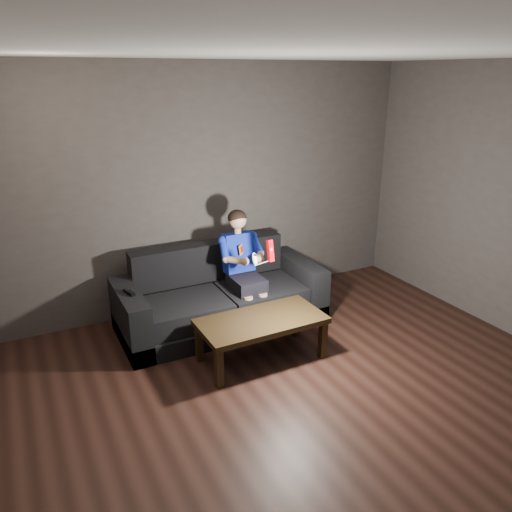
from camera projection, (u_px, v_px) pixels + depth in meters
floor at (328, 422)px, 3.90m from camera, size 5.00×5.00×0.00m
back_wall at (205, 189)px, 5.52m from camera, size 5.00×0.04×2.70m
ceiling at (351, 49)px, 2.96m from camera, size 5.00×5.00×0.02m
sofa at (220, 301)px, 5.34m from camera, size 2.15×0.93×0.83m
child at (243, 259)px, 5.24m from camera, size 0.47×0.58×1.15m
wii_remote_red at (270, 251)px, 4.83m from camera, size 0.06×0.09×0.22m
nunchuk_white at (255, 259)px, 4.78m from camera, size 0.07×0.09×0.14m
wii_remote_black at (129, 292)px, 4.75m from camera, size 0.08×0.17×0.03m
coffee_table at (261, 324)px, 4.63m from camera, size 1.18×0.60×0.43m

